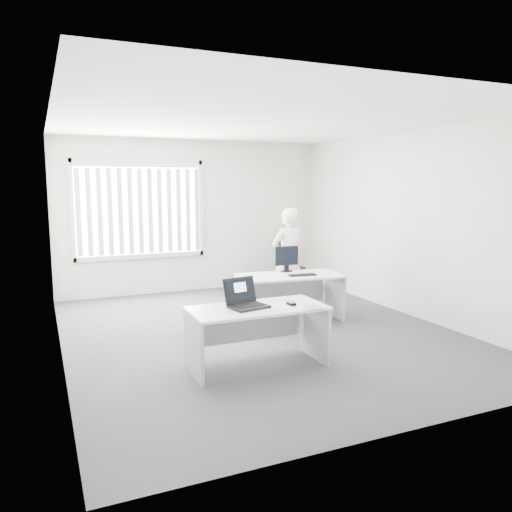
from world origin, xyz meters
name	(u,v)px	position (x,y,z in m)	size (l,w,h in m)	color
ground	(259,332)	(0.00, 0.00, 0.00)	(6.00, 6.00, 0.00)	#49484F
wall_back	(194,216)	(0.00, 3.00, 1.40)	(5.00, 0.02, 2.80)	beige
wall_front	(415,262)	(0.00, -3.00, 1.40)	(5.00, 0.02, 2.80)	beige
wall_left	(56,238)	(-2.50, 0.00, 1.40)	(0.02, 6.00, 2.80)	beige
wall_right	(409,224)	(2.50, 0.00, 1.40)	(0.02, 6.00, 2.80)	beige
ceiling	(259,121)	(0.00, 0.00, 2.80)	(5.00, 6.00, 0.02)	white
window	(140,209)	(-1.00, 2.96, 1.55)	(2.32, 0.06, 1.76)	beige
blinds	(141,211)	(-1.00, 2.90, 1.52)	(2.20, 0.10, 1.50)	silver
desk_near	(257,324)	(-0.54, -1.18, 0.49)	(1.49, 0.71, 0.68)	white
desk_far	(289,288)	(0.64, 0.34, 0.50)	(1.59, 0.89, 0.69)	white
office_chair	(289,274)	(1.69, 2.35, 0.30)	(0.56, 0.56, 0.96)	black
person	(288,258)	(1.03, 1.16, 0.81)	(0.59, 0.39, 1.62)	white
laptop	(249,294)	(-0.64, -1.18, 0.83)	(0.40, 0.36, 0.31)	black
paper_sheet	(285,305)	(-0.23, -1.23, 0.68)	(0.27, 0.19, 0.00)	white
mouse	(291,303)	(-0.16, -1.25, 0.70)	(0.07, 0.11, 0.05)	#B0B0B3
booklet	(314,307)	(0.01, -1.45, 0.68)	(0.15, 0.21, 0.01)	silver
keyboard	(302,275)	(0.79, 0.22, 0.70)	(0.40, 0.13, 0.02)	black
monitor	(286,259)	(0.73, 0.60, 0.88)	(0.39, 0.12, 0.39)	black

